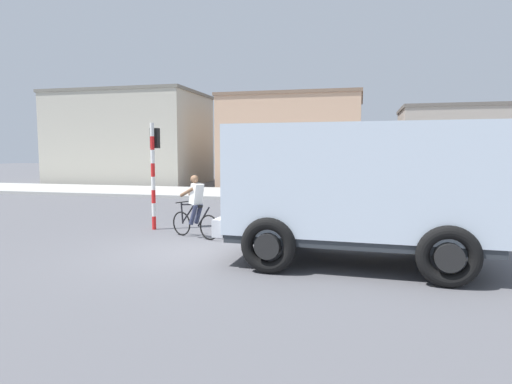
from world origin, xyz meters
TOP-DOWN VIEW (x-y plane):
  - ground_plane at (0.00, 0.00)m, footprint 120.00×120.00m
  - sidewalk_far at (0.00, 12.84)m, footprint 80.00×5.00m
  - truck_foreground at (3.69, -0.18)m, footprint 5.51×3.00m
  - cyclist at (-0.59, 1.51)m, footprint 1.61×0.77m
  - traffic_light_pole at (-2.28, 2.48)m, footprint 0.24×0.43m
  - car_red_near at (8.03, 8.50)m, footprint 4.26×2.46m
  - car_white_mid at (6.09, 5.23)m, footprint 4.12×2.12m
  - building_corner_left at (-12.65, 19.45)m, footprint 10.49×7.01m
  - building_mid_block at (-0.79, 20.51)m, footprint 9.20×7.66m
  - building_corner_right at (9.95, 19.51)m, footprint 7.73×5.45m

SIDE VIEW (x-z plane):
  - ground_plane at x=0.00m, z-range 0.00..0.00m
  - sidewalk_far at x=0.00m, z-range 0.00..0.16m
  - car_red_near at x=8.03m, z-range 0.02..1.62m
  - car_white_mid at x=6.09m, z-range 0.02..1.62m
  - cyclist at x=-0.59m, z-range 0.00..1.72m
  - truck_foreground at x=3.69m, z-range 0.22..3.12m
  - traffic_light_pole at x=-2.28m, z-range 0.47..3.67m
  - building_corner_right at x=9.95m, z-range 0.00..5.04m
  - building_mid_block at x=-0.79m, z-range 0.00..6.02m
  - building_corner_left at x=-12.65m, z-range 0.00..6.52m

